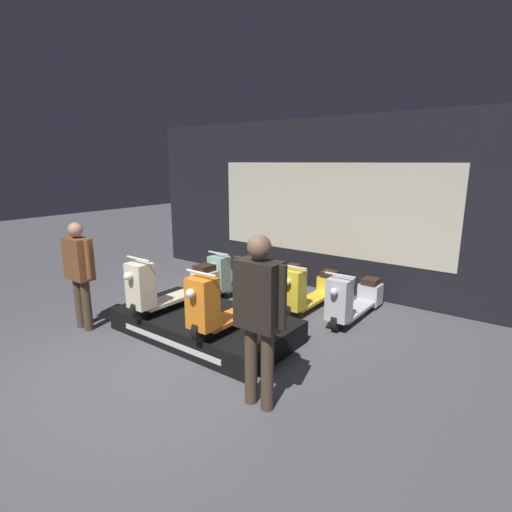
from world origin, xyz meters
The scene contains 11 objects.
ground_plane centered at (0.00, 0.00, 0.00)m, with size 30.00×30.00×0.00m, color #4C4C51.
shop_wall_back centered at (0.00, 4.00, 1.60)m, with size 8.52×0.09×3.20m.
display_platform centered at (-0.32, 1.04, 0.16)m, with size 2.58×1.35×0.31m.
scooter_display_left centered at (-0.90, 0.99, 0.64)m, with size 0.47×1.66×0.86m.
scooter_display_right centered at (0.26, 0.99, 0.64)m, with size 0.47×1.66×0.86m.
scooter_backrow_0 centered at (-1.19, 2.88, 0.33)m, with size 0.47×1.66×0.86m.
scooter_backrow_1 centered at (-0.42, 2.88, 0.33)m, with size 0.47×1.66×0.86m.
scooter_backrow_2 centered at (0.35, 2.88, 0.33)m, with size 0.47×1.66×0.86m.
scooter_backrow_3 centered at (1.12, 2.88, 0.33)m, with size 0.47×1.66×0.86m.
person_left_browsing centered at (-1.92, 0.15, 0.93)m, with size 0.59×0.24×1.59m.
person_right_browsing centered at (1.29, 0.15, 1.05)m, with size 0.61×0.25×1.76m.
Camera 1 is at (3.43, -2.76, 2.41)m, focal length 28.00 mm.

